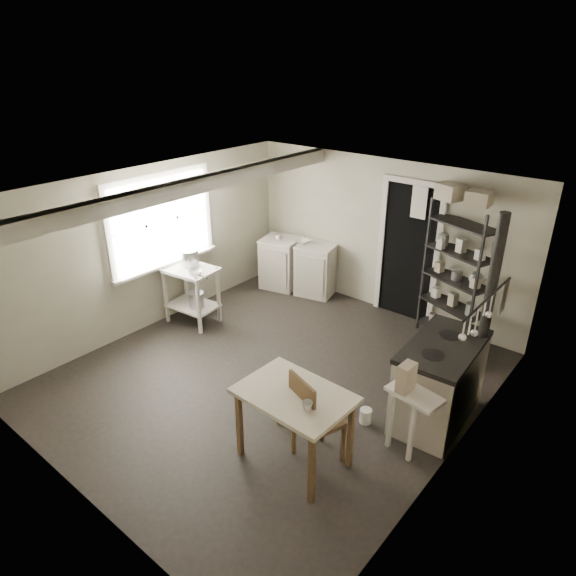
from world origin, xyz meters
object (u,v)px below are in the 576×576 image
Objects in this scene: base_cabinets at (298,264)px; chair at (319,418)px; work_table at (294,429)px; flour_sack at (452,342)px; shelf_rack at (457,276)px; stockpot at (189,260)px; stove at (439,384)px; prep_table at (192,297)px.

chair is at bearing -62.79° from base_cabinets.
work_table is 2.76m from flour_sack.
shelf_rack is at bearing -12.65° from base_cabinets.
shelf_rack reaches higher than flour_sack.
base_cabinets is at bearing 71.80° from stockpot.
base_cabinets is at bearing 149.73° from chair.
flour_sack is at bearing 102.70° from stove.
flour_sack is at bearing 23.69° from prep_table.
shelf_rack is 0.88m from flour_sack.
stockpot is 3.40m from chair.
prep_table is 0.55m from stockpot.
chair is (3.08, -1.08, 0.08)m from prep_table.
prep_table is 3.26m from chair.
stove reaches higher than prep_table.
stockpot reaches higher than flour_sack.
stockpot is 3.77m from flour_sack.
shelf_rack is at bearing 107.72° from chair.
base_cabinets reaches higher than flour_sack.
chair is at bearing 47.58° from work_table.
flour_sack is at bearing -43.36° from shelf_rack.
stockpot reaches higher than base_cabinets.
stove is at bearing 62.13° from work_table.
stove is 1.45m from chair.
chair is (-0.63, -1.31, 0.04)m from stove.
chair is at bearing -96.02° from flour_sack.
prep_table is at bearing -41.21° from stockpot.
shelf_rack is 1.84× the size of work_table.
shelf_rack is at bearing 29.98° from stockpot.
stockpot is at bearing -130.59° from shelf_rack.
stove is 1.68m from work_table.
work_table is at bearing -121.34° from stove.
prep_table is at bearing -156.31° from flour_sack.
work_table is 0.26m from chair.
work_table reaches higher than flour_sack.
base_cabinets is 2.58× the size of flour_sack.
base_cabinets is at bearing 172.25° from flour_sack.
shelf_rack is at bearing 105.85° from stove.
flour_sack is (0.27, 2.55, -0.24)m from chair.
prep_table is at bearing -179.86° from stove.
base_cabinets reaches higher than work_table.
shelf_rack is at bearing 117.20° from flour_sack.
shelf_rack is (2.62, 0.07, 0.49)m from base_cabinets.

